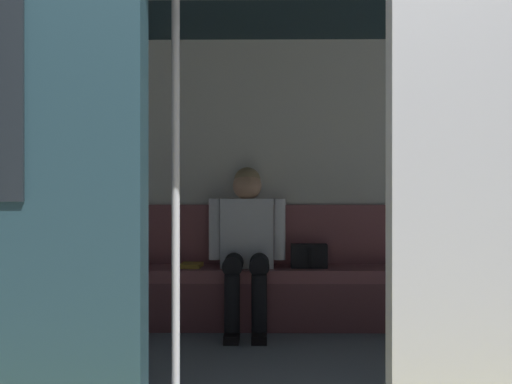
# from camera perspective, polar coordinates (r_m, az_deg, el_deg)

# --- Properties ---
(train_car) EXTENTS (6.40, 2.71, 2.27)m
(train_car) POSITION_cam_1_polar(r_m,az_deg,el_deg) (3.51, -0.07, 8.37)
(train_car) COLOR #ADAFB5
(train_car) RESTS_ON ground_plane
(bench_seat) EXTENTS (2.95, 0.44, 0.44)m
(bench_seat) POSITION_cam_1_polar(r_m,az_deg,el_deg) (4.55, 0.78, -8.21)
(bench_seat) COLOR #935156
(bench_seat) RESTS_ON ground_plane
(person_seated) EXTENTS (0.55, 0.67, 1.16)m
(person_seated) POSITION_cam_1_polar(r_m,az_deg,el_deg) (4.46, -0.84, -4.18)
(person_seated) COLOR silver
(person_seated) RESTS_ON ground_plane
(handbag) EXTENTS (0.26, 0.15, 0.17)m
(handbag) POSITION_cam_1_polar(r_m,az_deg,el_deg) (4.56, 4.85, -5.83)
(handbag) COLOR black
(handbag) RESTS_ON bench_seat
(book) EXTENTS (0.16, 0.23, 0.03)m
(book) POSITION_cam_1_polar(r_m,az_deg,el_deg) (4.60, -5.93, -6.66)
(book) COLOR gold
(book) RESTS_ON bench_seat
(grab_pole_door) EXTENTS (0.04, 0.04, 2.13)m
(grab_pole_door) POSITION_cam_1_polar(r_m,az_deg,el_deg) (2.71, -7.34, 1.65)
(grab_pole_door) COLOR silver
(grab_pole_door) RESTS_ON ground_plane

